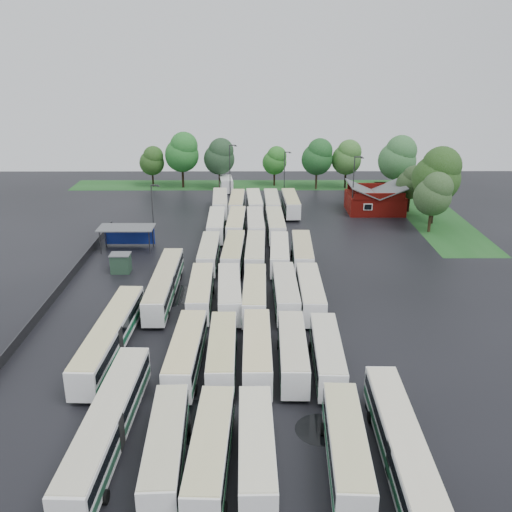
{
  "coord_description": "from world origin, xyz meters",
  "views": [
    {
      "loc": [
        1.7,
        -59.11,
        28.41
      ],
      "look_at": [
        2.0,
        12.0,
        2.5
      ],
      "focal_mm": 40.0,
      "sensor_mm": 36.0,
      "label": 1
    }
  ],
  "objects_px": {
    "brick_building": "(375,202)",
    "minibus": "(226,184)",
    "artic_bus_east": "(404,451)",
    "artic_bus_west_a": "(108,424)"
  },
  "relations": [
    {
      "from": "brick_building",
      "to": "artic_bus_west_a",
      "type": "relative_size",
      "value": 0.55
    },
    {
      "from": "artic_bus_east",
      "to": "artic_bus_west_a",
      "type": "bearing_deg",
      "value": 172.89
    },
    {
      "from": "artic_bus_east",
      "to": "brick_building",
      "type": "bearing_deg",
      "value": 81.57
    },
    {
      "from": "artic_bus_east",
      "to": "minibus",
      "type": "height_order",
      "value": "artic_bus_east"
    },
    {
      "from": "brick_building",
      "to": "minibus",
      "type": "bearing_deg",
      "value": 149.92
    },
    {
      "from": "artic_bus_west_a",
      "to": "minibus",
      "type": "height_order",
      "value": "artic_bus_west_a"
    },
    {
      "from": "brick_building",
      "to": "minibus",
      "type": "relative_size",
      "value": 1.46
    },
    {
      "from": "brick_building",
      "to": "artic_bus_west_a",
      "type": "height_order",
      "value": "brick_building"
    },
    {
      "from": "brick_building",
      "to": "artic_bus_east",
      "type": "bearing_deg",
      "value": -99.69
    },
    {
      "from": "artic_bus_west_a",
      "to": "artic_bus_east",
      "type": "height_order",
      "value": "artic_bus_west_a"
    }
  ]
}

